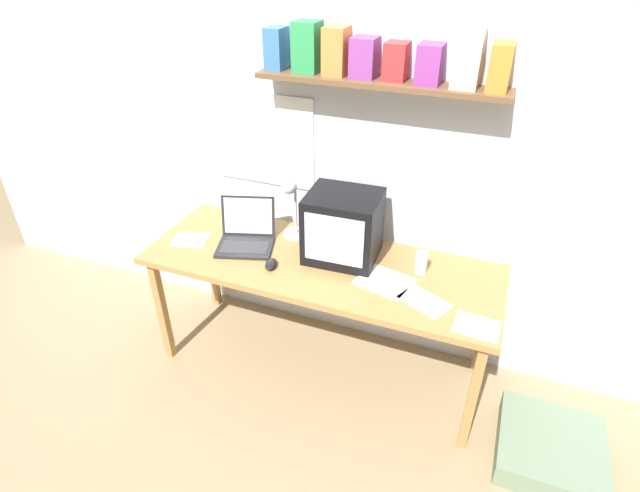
{
  "coord_description": "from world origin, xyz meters",
  "views": [
    {
      "loc": [
        0.8,
        -2.04,
        2.23
      ],
      "look_at": [
        0.0,
        0.0,
        0.84
      ],
      "focal_mm": 28.0,
      "sensor_mm": 36.0,
      "label": 1
    }
  ],
  "objects_px": {
    "crt_monitor": "(343,227)",
    "open_notebook": "(477,327)",
    "printed_handout": "(384,281)",
    "laptop": "(246,233)",
    "juice_glass": "(421,263)",
    "corner_desk": "(320,271)",
    "loose_paper_near_laptop": "(424,301)",
    "computer_mouse": "(271,264)",
    "floor_cushion": "(550,449)",
    "desk_lamp": "(292,204)",
    "loose_paper_near_monitor": "(190,240)"
  },
  "relations": [
    {
      "from": "crt_monitor",
      "to": "open_notebook",
      "type": "xyz_separation_m",
      "value": [
        0.75,
        -0.32,
        -0.18
      ]
    },
    {
      "from": "open_notebook",
      "to": "printed_handout",
      "type": "relative_size",
      "value": 0.68
    },
    {
      "from": "laptop",
      "to": "juice_glass",
      "type": "relative_size",
      "value": 3.13
    },
    {
      "from": "corner_desk",
      "to": "juice_glass",
      "type": "bearing_deg",
      "value": 11.13
    },
    {
      "from": "crt_monitor",
      "to": "loose_paper_near_laptop",
      "type": "bearing_deg",
      "value": -27.72
    },
    {
      "from": "computer_mouse",
      "to": "printed_handout",
      "type": "distance_m",
      "value": 0.59
    },
    {
      "from": "laptop",
      "to": "loose_paper_near_laptop",
      "type": "distance_m",
      "value": 1.05
    },
    {
      "from": "loose_paper_near_laptop",
      "to": "floor_cushion",
      "type": "relative_size",
      "value": 0.54
    },
    {
      "from": "open_notebook",
      "to": "floor_cushion",
      "type": "bearing_deg",
      "value": 3.7
    },
    {
      "from": "corner_desk",
      "to": "floor_cushion",
      "type": "relative_size",
      "value": 3.81
    },
    {
      "from": "computer_mouse",
      "to": "open_notebook",
      "type": "relative_size",
      "value": 0.56
    },
    {
      "from": "corner_desk",
      "to": "crt_monitor",
      "type": "xyz_separation_m",
      "value": [
        0.09,
        0.1,
        0.24
      ]
    },
    {
      "from": "desk_lamp",
      "to": "juice_glass",
      "type": "bearing_deg",
      "value": 7.2
    },
    {
      "from": "laptop",
      "to": "floor_cushion",
      "type": "distance_m",
      "value": 1.91
    },
    {
      "from": "crt_monitor",
      "to": "corner_desk",
      "type": "bearing_deg",
      "value": -135.48
    },
    {
      "from": "crt_monitor",
      "to": "juice_glass",
      "type": "bearing_deg",
      "value": -2.28
    },
    {
      "from": "loose_paper_near_laptop",
      "to": "loose_paper_near_monitor",
      "type": "xyz_separation_m",
      "value": [
        -1.35,
        0.07,
        0.0
      ]
    },
    {
      "from": "corner_desk",
      "to": "desk_lamp",
      "type": "height_order",
      "value": "desk_lamp"
    },
    {
      "from": "crt_monitor",
      "to": "computer_mouse",
      "type": "relative_size",
      "value": 3.32
    },
    {
      "from": "printed_handout",
      "to": "corner_desk",
      "type": "bearing_deg",
      "value": 172.83
    },
    {
      "from": "open_notebook",
      "to": "loose_paper_near_monitor",
      "type": "xyz_separation_m",
      "value": [
        -1.61,
        0.16,
        0.0
      ]
    },
    {
      "from": "loose_paper_near_monitor",
      "to": "printed_handout",
      "type": "bearing_deg",
      "value": 0.88
    },
    {
      "from": "desk_lamp",
      "to": "floor_cushion",
      "type": "bearing_deg",
      "value": -0.54
    },
    {
      "from": "laptop",
      "to": "loose_paper_near_laptop",
      "type": "bearing_deg",
      "value": -26.45
    },
    {
      "from": "printed_handout",
      "to": "loose_paper_near_monitor",
      "type": "xyz_separation_m",
      "value": [
        -1.13,
        -0.02,
        0.0
      ]
    },
    {
      "from": "open_notebook",
      "to": "corner_desk",
      "type": "bearing_deg",
      "value": 165.06
    },
    {
      "from": "juice_glass",
      "to": "open_notebook",
      "type": "distance_m",
      "value": 0.46
    },
    {
      "from": "printed_handout",
      "to": "floor_cushion",
      "type": "bearing_deg",
      "value": -9.0
    },
    {
      "from": "crt_monitor",
      "to": "laptop",
      "type": "distance_m",
      "value": 0.56
    },
    {
      "from": "laptop",
      "to": "juice_glass",
      "type": "bearing_deg",
      "value": -13.36
    },
    {
      "from": "floor_cushion",
      "to": "loose_paper_near_laptop",
      "type": "bearing_deg",
      "value": 175.07
    },
    {
      "from": "computer_mouse",
      "to": "floor_cushion",
      "type": "distance_m",
      "value": 1.67
    },
    {
      "from": "laptop",
      "to": "loose_paper_near_laptop",
      "type": "height_order",
      "value": "laptop"
    },
    {
      "from": "juice_glass",
      "to": "loose_paper_near_monitor",
      "type": "relative_size",
      "value": 0.53
    },
    {
      "from": "loose_paper_near_monitor",
      "to": "desk_lamp",
      "type": "bearing_deg",
      "value": 24.34
    },
    {
      "from": "desk_lamp",
      "to": "open_notebook",
      "type": "height_order",
      "value": "desk_lamp"
    },
    {
      "from": "crt_monitor",
      "to": "open_notebook",
      "type": "bearing_deg",
      "value": -26.0
    },
    {
      "from": "corner_desk",
      "to": "desk_lamp",
      "type": "relative_size",
      "value": 5.1
    },
    {
      "from": "computer_mouse",
      "to": "loose_paper_near_laptop",
      "type": "bearing_deg",
      "value": 0.21
    },
    {
      "from": "corner_desk",
      "to": "laptop",
      "type": "xyz_separation_m",
      "value": [
        -0.45,
        0.03,
        0.12
      ]
    },
    {
      "from": "crt_monitor",
      "to": "floor_cushion",
      "type": "distance_m",
      "value": 1.51
    },
    {
      "from": "juice_glass",
      "to": "printed_handout",
      "type": "relative_size",
      "value": 0.39
    },
    {
      "from": "computer_mouse",
      "to": "floor_cushion",
      "type": "height_order",
      "value": "computer_mouse"
    },
    {
      "from": "loose_paper_near_laptop",
      "to": "loose_paper_near_monitor",
      "type": "distance_m",
      "value": 1.35
    },
    {
      "from": "crt_monitor",
      "to": "floor_cushion",
      "type": "xyz_separation_m",
      "value": [
        1.21,
        -0.29,
        -0.86
      ]
    },
    {
      "from": "loose_paper_near_laptop",
      "to": "printed_handout",
      "type": "xyz_separation_m",
      "value": [
        -0.22,
        0.09,
        0.0
      ]
    },
    {
      "from": "open_notebook",
      "to": "loose_paper_near_monitor",
      "type": "distance_m",
      "value": 1.61
    },
    {
      "from": "computer_mouse",
      "to": "open_notebook",
      "type": "bearing_deg",
      "value": -4.77
    },
    {
      "from": "loose_paper_near_monitor",
      "to": "computer_mouse",
      "type": "bearing_deg",
      "value": -7.48
    },
    {
      "from": "computer_mouse",
      "to": "juice_glass",
      "type": "bearing_deg",
      "value": 17.78
    }
  ]
}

